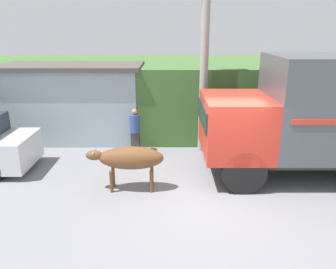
# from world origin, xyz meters

# --- Properties ---
(ground_plane) EXTENTS (60.00, 60.00, 0.00)m
(ground_plane) POSITION_xyz_m (0.00, 0.00, 0.00)
(ground_plane) COLOR gray
(hillside_embankment) EXTENTS (32.00, 6.27, 2.83)m
(hillside_embankment) POSITION_xyz_m (0.00, 6.85, 1.42)
(hillside_embankment) COLOR #426B33
(hillside_embankment) RESTS_ON ground_plane
(building_backdrop) EXTENTS (5.40, 2.70, 2.91)m
(building_backdrop) POSITION_xyz_m (-5.00, 4.90, 1.47)
(building_backdrop) COLOR #99ADB7
(building_backdrop) RESTS_ON ground_plane
(cargo_truck) EXTENTS (6.11, 2.51, 3.52)m
(cargo_truck) POSITION_xyz_m (2.99, 1.31, 1.91)
(cargo_truck) COLOR #2D2D2D
(cargo_truck) RESTS_ON ground_plane
(brown_cow) EXTENTS (2.07, 0.62, 1.23)m
(brown_cow) POSITION_xyz_m (-2.34, 0.43, 0.91)
(brown_cow) COLOR brown
(brown_cow) RESTS_ON ground_plane
(pedestrian_on_hill) EXTENTS (0.40, 0.40, 1.57)m
(pedestrian_on_hill) POSITION_xyz_m (-2.46, 3.29, 0.85)
(pedestrian_on_hill) COLOR #38332D
(pedestrian_on_hill) RESTS_ON ground_plane
(utility_pole) EXTENTS (0.90, 0.28, 6.13)m
(utility_pole) POSITION_xyz_m (-0.10, 3.48, 3.16)
(utility_pole) COLOR #9E998E
(utility_pole) RESTS_ON ground_plane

